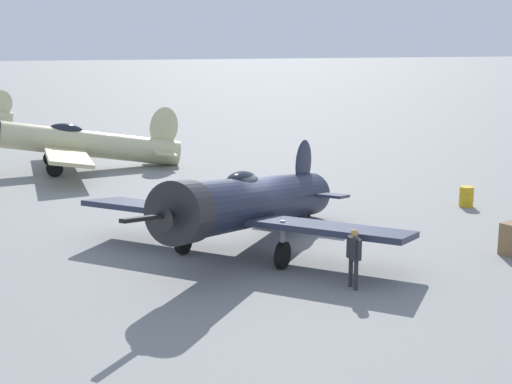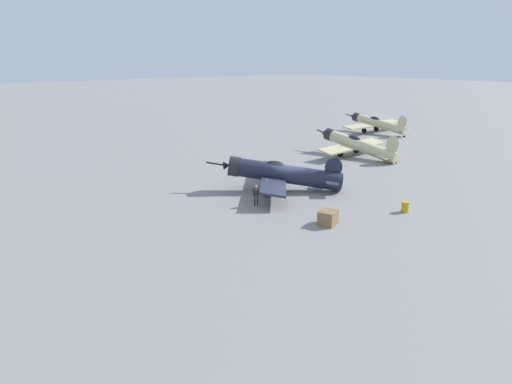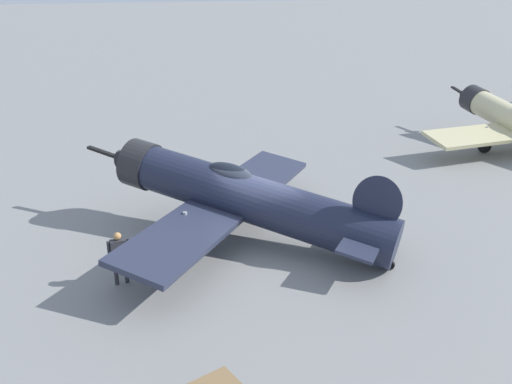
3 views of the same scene
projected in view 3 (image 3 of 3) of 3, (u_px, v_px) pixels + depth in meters
name	position (u px, v px, depth m)	size (l,w,h in m)	color
ground_plane	(256.00, 241.00, 18.30)	(400.00, 400.00, 0.00)	gray
airplane_foreground	(242.00, 197.00, 17.94)	(9.51, 9.53, 3.07)	#1E2338
ground_crew_mechanic	(119.00, 253.00, 15.41)	(0.64, 0.25, 1.64)	#2D2D33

